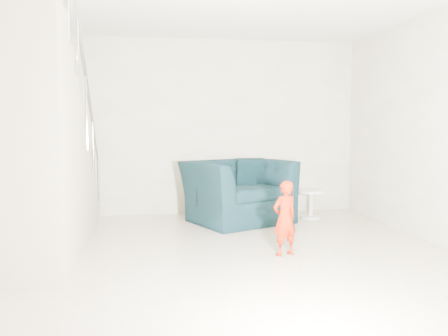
# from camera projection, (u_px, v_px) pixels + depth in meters

# --- Properties ---
(floor) EXTENTS (5.50, 5.50, 0.00)m
(floor) POSITION_uv_depth(u_px,v_px,m) (228.00, 263.00, 4.76)
(floor) COLOR #9F8F7B
(floor) RESTS_ON ground
(back_wall) EXTENTS (5.00, 0.00, 5.00)m
(back_wall) POSITION_uv_depth(u_px,v_px,m) (198.00, 127.00, 7.34)
(back_wall) COLOR #A8A089
(back_wall) RESTS_ON floor
(front_wall) EXTENTS (5.00, 0.00, 5.00)m
(front_wall) POSITION_uv_depth(u_px,v_px,m) (343.00, 133.00, 1.94)
(front_wall) COLOR #A8A089
(front_wall) RESTS_ON floor
(armchair) EXTENTS (1.70, 1.62, 0.87)m
(armchair) POSITION_uv_depth(u_px,v_px,m) (238.00, 191.00, 6.78)
(armchair) COLOR black
(armchair) RESTS_ON floor
(toddler) EXTENTS (0.34, 0.28, 0.80)m
(toddler) POSITION_uv_depth(u_px,v_px,m) (285.00, 218.00, 5.01)
(toddler) COLOR #901A04
(toddler) RESTS_ON floor
(side_table) EXTENTS (0.42, 0.42, 0.42)m
(side_table) POSITION_uv_depth(u_px,v_px,m) (311.00, 199.00, 7.05)
(side_table) COLOR silver
(side_table) RESTS_ON floor
(staircase) EXTENTS (1.02, 3.03, 3.62)m
(staircase) POSITION_uv_depth(u_px,v_px,m) (29.00, 167.00, 4.90)
(staircase) COLOR #ADA089
(staircase) RESTS_ON floor
(cushion) EXTENTS (0.42, 0.20, 0.42)m
(cushion) POSITION_uv_depth(u_px,v_px,m) (251.00, 172.00, 7.10)
(cushion) COLOR black
(cushion) RESTS_ON armchair
(throw) EXTENTS (0.05, 0.51, 0.57)m
(throw) POSITION_uv_depth(u_px,v_px,m) (196.00, 184.00, 6.73)
(throw) COLOR black
(throw) RESTS_ON armchair
(phone) EXTENTS (0.04, 0.05, 0.10)m
(phone) POSITION_uv_depth(u_px,v_px,m) (292.00, 190.00, 5.00)
(phone) COLOR black
(phone) RESTS_ON toddler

